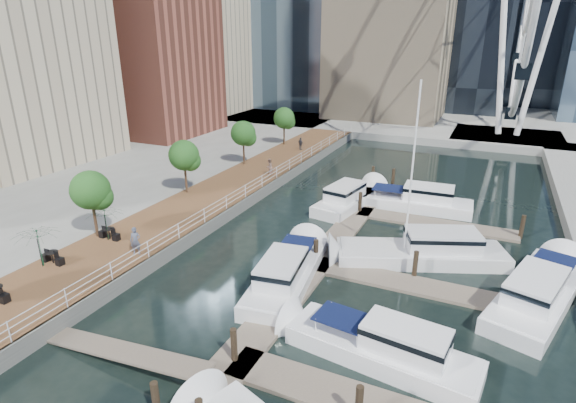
# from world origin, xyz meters

# --- Properties ---
(ground) EXTENTS (520.00, 520.00, 0.00)m
(ground) POSITION_xyz_m (0.00, 0.00, 0.00)
(ground) COLOR black
(ground) RESTS_ON ground
(boardwalk) EXTENTS (6.00, 60.00, 1.00)m
(boardwalk) POSITION_xyz_m (-9.00, 15.00, 0.50)
(boardwalk) COLOR brown
(boardwalk) RESTS_ON ground
(seawall) EXTENTS (0.25, 60.00, 1.00)m
(seawall) POSITION_xyz_m (-6.00, 15.00, 0.50)
(seawall) COLOR #595954
(seawall) RESTS_ON ground
(land_inland) EXTENTS (48.00, 90.00, 1.00)m
(land_inland) POSITION_xyz_m (-36.00, 15.00, 0.50)
(land_inland) COLOR gray
(land_inland) RESTS_ON ground
(land_far) EXTENTS (200.00, 114.00, 1.00)m
(land_far) POSITION_xyz_m (0.00, 102.00, 0.50)
(land_far) COLOR gray
(land_far) RESTS_ON ground
(pier) EXTENTS (14.00, 12.00, 1.00)m
(pier) POSITION_xyz_m (14.00, 52.00, 0.50)
(pier) COLOR gray
(pier) RESTS_ON ground
(railing) EXTENTS (0.10, 60.00, 1.05)m
(railing) POSITION_xyz_m (-6.10, 15.00, 1.52)
(railing) COLOR white
(railing) RESTS_ON boardwalk
(floating_docks) EXTENTS (16.00, 34.00, 2.60)m
(floating_docks) POSITION_xyz_m (7.97, 9.98, 0.49)
(floating_docks) COLOR #6D6051
(floating_docks) RESTS_ON ground
(midrise_condos) EXTENTS (19.00, 67.00, 28.00)m
(midrise_condos) POSITION_xyz_m (-33.57, 26.82, 13.42)
(midrise_condos) COLOR #BCAD8E
(midrise_condos) RESTS_ON ground
(street_trees) EXTENTS (2.60, 42.60, 4.60)m
(street_trees) POSITION_xyz_m (-11.40, 14.00, 4.29)
(street_trees) COLOR #3F2B1C
(street_trees) RESTS_ON ground
(cafe_tables) EXTENTS (2.50, 13.70, 0.74)m
(cafe_tables) POSITION_xyz_m (-10.40, -2.00, 1.37)
(cafe_tables) COLOR black
(cafe_tables) RESTS_ON ground
(yacht_foreground) EXTENTS (9.72, 3.72, 2.15)m
(yacht_foreground) POSITION_xyz_m (8.91, 0.92, 0.00)
(yacht_foreground) COLOR white
(yacht_foreground) RESTS_ON ground
(pedestrian_near) EXTENTS (0.77, 0.67, 1.78)m
(pedestrian_near) POSITION_xyz_m (-7.08, 3.04, 1.89)
(pedestrian_near) COLOR #4A4F62
(pedestrian_near) RESTS_ON boardwalk
(pedestrian_mid) EXTENTS (0.73, 0.87, 1.60)m
(pedestrian_mid) POSITION_xyz_m (-7.21, 21.64, 1.80)
(pedestrian_mid) COLOR gray
(pedestrian_mid) RESTS_ON boardwalk
(pedestrian_far) EXTENTS (0.93, 0.67, 1.47)m
(pedestrian_far) POSITION_xyz_m (-8.44, 32.31, 1.74)
(pedestrian_far) COLOR #2F323B
(pedestrian_far) RESTS_ON boardwalk
(moored_yachts) EXTENTS (19.26, 34.19, 11.50)m
(moored_yachts) POSITION_xyz_m (8.20, 10.67, 0.00)
(moored_yachts) COLOR silver
(moored_yachts) RESTS_ON ground
(cafe_seating) EXTENTS (3.68, 16.71, 2.43)m
(cafe_seating) POSITION_xyz_m (-10.76, -2.58, 2.18)
(cafe_seating) COLOR #0F3712
(cafe_seating) RESTS_ON ground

